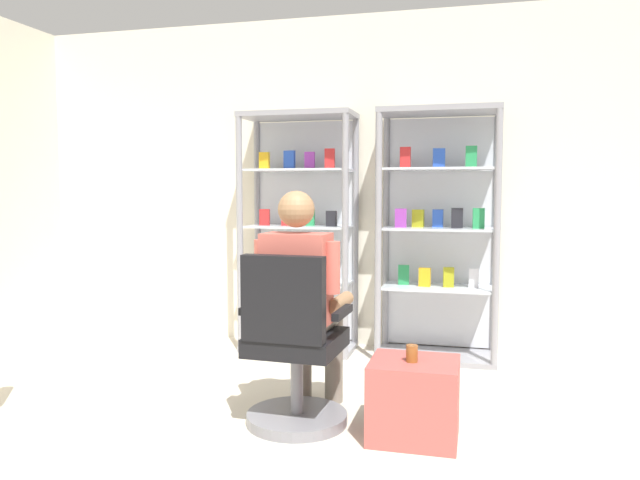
{
  "coord_description": "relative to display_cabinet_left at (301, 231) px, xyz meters",
  "views": [
    {
      "loc": [
        0.84,
        -2.01,
        1.3
      ],
      "look_at": [
        -0.06,
        1.47,
        1.0
      ],
      "focal_mm": 34.46,
      "sensor_mm": 36.0,
      "label": 1
    }
  ],
  "objects": [
    {
      "name": "back_wall",
      "position": [
        0.55,
        0.24,
        0.39
      ],
      "size": [
        6.0,
        0.1,
        2.7
      ],
      "primitive_type": "cube",
      "color": "silver",
      "rests_on": "ground"
    },
    {
      "name": "display_cabinet_left",
      "position": [
        0.0,
        0.0,
        0.0
      ],
      "size": [
        0.9,
        0.45,
        1.9
      ],
      "color": "gray",
      "rests_on": "ground"
    },
    {
      "name": "display_cabinet_right",
      "position": [
        1.1,
        0.0,
        0.0
      ],
      "size": [
        0.9,
        0.45,
        1.9
      ],
      "color": "gray",
      "rests_on": "ground"
    },
    {
      "name": "office_chair",
      "position": [
        0.44,
        -1.65,
        -0.57
      ],
      "size": [
        0.57,
        0.56,
        0.96
      ],
      "color": "slate",
      "rests_on": "ground"
    },
    {
      "name": "seated_shopkeeper",
      "position": [
        0.45,
        -1.49,
        -0.25
      ],
      "size": [
        0.5,
        0.58,
        1.29
      ],
      "color": "slate",
      "rests_on": "ground"
    },
    {
      "name": "storage_crate",
      "position": [
        1.09,
        -1.64,
        -0.76
      ],
      "size": [
        0.45,
        0.4,
        0.41
      ],
      "primitive_type": "cube",
      "color": "#B24C47",
      "rests_on": "ground"
    },
    {
      "name": "tea_glass",
      "position": [
        1.08,
        -1.66,
        -0.51
      ],
      "size": [
        0.06,
        0.06,
        0.09
      ],
      "primitive_type": "cylinder",
      "color": "brown",
      "rests_on": "storage_crate"
    }
  ]
}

